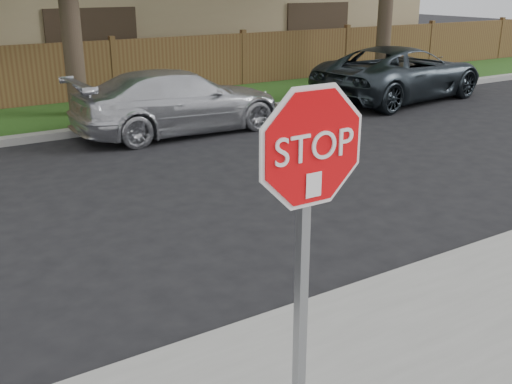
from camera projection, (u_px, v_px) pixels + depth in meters
ground at (132, 367)px, 4.99m from camera, size 90.00×90.00×0.00m
stop_sign at (309, 199)px, 3.53m from camera, size 1.01×0.13×2.55m
sedan_right at (180, 101)px, 12.57m from camera, size 4.54×1.85×1.32m
sedan_far_right at (401, 73)px, 16.07m from camera, size 5.41×3.06×1.43m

